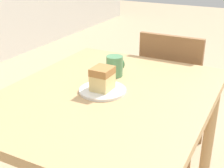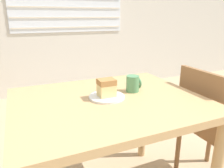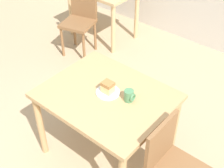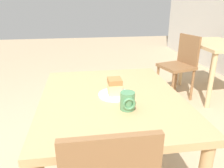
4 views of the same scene
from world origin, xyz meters
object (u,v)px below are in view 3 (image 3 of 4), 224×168
(dining_table_near, at_px, (107,103))
(cake_slice, at_px, (108,87))
(chair_near_window, at_px, (172,166))
(coffee_mug, at_px, (129,96))
(chair_far_corner, at_px, (80,19))
(plate, at_px, (108,92))

(dining_table_near, distance_m, cake_slice, 0.17)
(chair_near_window, bearing_deg, coffee_mug, 74.24)
(dining_table_near, bearing_deg, chair_far_corner, 141.75)
(chair_far_corner, distance_m, cake_slice, 1.89)
(dining_table_near, xyz_separation_m, chair_near_window, (0.72, -0.09, -0.16))
(dining_table_near, height_order, cake_slice, cake_slice)
(cake_slice, bearing_deg, chair_far_corner, 142.19)
(chair_far_corner, distance_m, coffee_mug, 2.03)
(cake_slice, distance_m, coffee_mug, 0.20)
(chair_near_window, xyz_separation_m, chair_far_corner, (-2.20, 1.26, 0.00))
(plate, height_order, cake_slice, cake_slice)
(dining_table_near, distance_m, chair_near_window, 0.75)
(chair_near_window, xyz_separation_m, cake_slice, (-0.73, 0.11, 0.32))
(chair_far_corner, bearing_deg, dining_table_near, -53.76)
(chair_far_corner, bearing_deg, cake_slice, -53.31)
(dining_table_near, relative_size, coffee_mug, 10.55)
(chair_near_window, distance_m, coffee_mug, 0.63)
(chair_far_corner, height_order, cake_slice, chair_far_corner)
(chair_far_corner, xyz_separation_m, coffee_mug, (1.67, -1.11, 0.31))
(chair_near_window, distance_m, chair_far_corner, 2.53)
(dining_table_near, bearing_deg, cake_slice, 98.45)
(cake_slice, height_order, coffee_mug, cake_slice)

